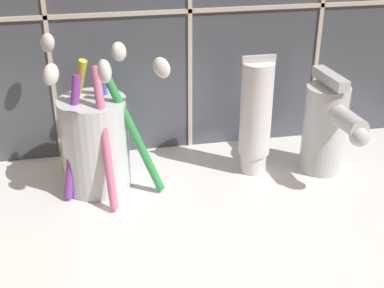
# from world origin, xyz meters

# --- Properties ---
(sink_counter) EXTENTS (0.66, 0.37, 0.02)m
(sink_counter) POSITION_xyz_m (0.00, 0.00, 0.01)
(sink_counter) COLOR white
(sink_counter) RESTS_ON ground
(toothbrush_cup) EXTENTS (0.14, 0.13, 0.17)m
(toothbrush_cup) POSITION_xyz_m (-0.10, 0.10, 0.08)
(toothbrush_cup) COLOR silver
(toothbrush_cup) RESTS_ON sink_counter
(toothpaste_tube) EXTENTS (0.04, 0.04, 0.14)m
(toothpaste_tube) POSITION_xyz_m (0.08, 0.10, 0.09)
(toothpaste_tube) COLOR white
(toothpaste_tube) RESTS_ON sink_counter
(sink_faucet) EXTENTS (0.05, 0.11, 0.12)m
(sink_faucet) POSITION_xyz_m (0.16, 0.08, 0.08)
(sink_faucet) COLOR silver
(sink_faucet) RESTS_ON sink_counter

